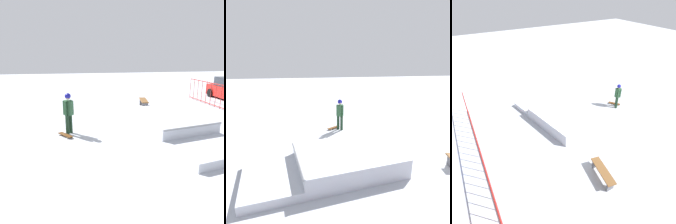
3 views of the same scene
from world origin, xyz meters
The scene contains 4 objects.
ground_plane centered at (0.00, 0.00, 0.00)m, with size 60.00×60.00×0.00m, color #B2B7C1.
skate_ramp centered at (1.78, 1.04, 0.32)m, with size 5.79×3.56×0.74m.
skater centered at (0.99, -3.15, 1.01)m, with size 0.41×0.44×1.73m.
skateboard centered at (1.32, -3.31, 0.08)m, with size 0.77×0.63×0.09m.
Camera 2 is at (2.61, 7.61, 4.07)m, focal length 33.07 mm.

